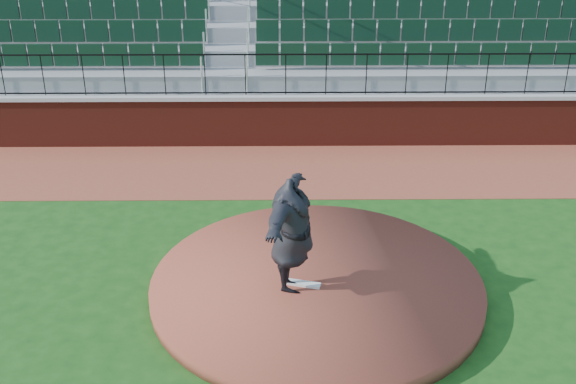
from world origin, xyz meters
name	(u,v)px	position (x,y,z in m)	size (l,w,h in m)	color
ground	(289,302)	(0.00, 0.00, 0.00)	(90.00, 90.00, 0.00)	#174614
warning_track	(286,169)	(0.00, 5.40, 0.01)	(34.00, 3.20, 0.01)	brown
field_wall	(286,122)	(0.00, 7.00, 0.60)	(34.00, 0.35, 1.20)	maroon
wall_cap	(286,97)	(0.00, 7.00, 1.25)	(34.00, 0.45, 0.10)	#B7B7B7
wall_railing	(286,75)	(0.00, 7.00, 1.80)	(34.00, 0.05, 1.00)	black
seating_stands	(285,28)	(0.00, 9.72, 2.30)	(34.00, 5.10, 4.60)	gray
pitchers_mound	(316,286)	(0.47, 0.29, 0.12)	(5.55, 5.55, 0.25)	brown
pitching_rubber	(302,284)	(0.22, 0.15, 0.27)	(0.61, 0.15, 0.04)	white
pitcher	(292,236)	(0.05, 0.03, 1.24)	(2.44, 0.66, 1.99)	black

